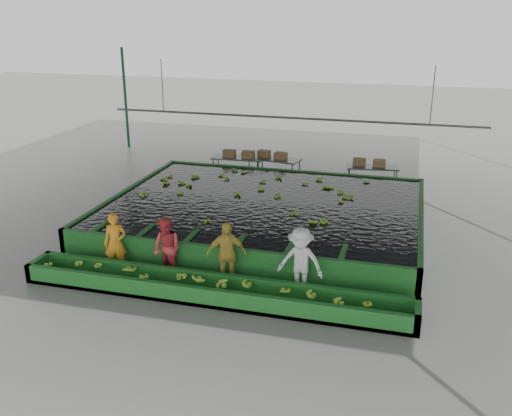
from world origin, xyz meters
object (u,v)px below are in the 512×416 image
(packing_table_mid, at_px, (274,170))
(box_stack_left, at_px, (239,157))
(box_stack_mid, at_px, (272,158))
(worker_b, at_px, (167,249))
(flotation_tank, at_px, (264,214))
(box_stack_right, at_px, (369,166))
(worker_c, at_px, (226,254))
(sorting_trough, at_px, (212,290))
(packing_table_left, at_px, (238,168))
(worker_a, at_px, (115,243))
(packing_table_right, at_px, (372,178))
(worker_d, at_px, (300,262))

(packing_table_mid, bearing_deg, box_stack_left, -171.19)
(box_stack_mid, bearing_deg, worker_b, -92.95)
(flotation_tank, distance_m, packing_table_mid, 5.29)
(box_stack_right, bearing_deg, worker_c, -106.16)
(sorting_trough, bearing_deg, packing_table_left, 103.66)
(worker_a, bearing_deg, box_stack_mid, 59.58)
(sorting_trough, xyz_separation_m, worker_a, (-3.03, 0.80, 0.58))
(worker_c, height_order, box_stack_right, worker_c)
(packing_table_left, bearing_deg, packing_table_mid, 6.62)
(worker_c, bearing_deg, box_stack_right, 51.28)
(packing_table_right, bearing_deg, box_stack_right, 155.21)
(packing_table_left, relative_size, packing_table_mid, 0.99)
(flotation_tank, xyz_separation_m, packing_table_mid, (-0.94, 5.20, 0.04))
(worker_b, distance_m, packing_table_mid, 9.53)
(worker_b, bearing_deg, packing_table_mid, 108.57)
(worker_b, xyz_separation_m, packing_table_left, (-0.94, 9.33, -0.36))
(flotation_tank, relative_size, box_stack_right, 7.88)
(flotation_tank, relative_size, worker_a, 6.00)
(packing_table_left, bearing_deg, box_stack_left, -40.83)
(packing_table_left, bearing_deg, worker_c, -74.48)
(worker_c, height_order, packing_table_mid, worker_c)
(worker_b, bearing_deg, packing_table_right, 86.40)
(worker_b, bearing_deg, box_stack_right, 87.26)
(box_stack_left, bearing_deg, packing_table_mid, 8.81)
(worker_b, height_order, box_stack_left, worker_b)
(worker_c, relative_size, box_stack_left, 1.34)
(sorting_trough, distance_m, worker_d, 2.30)
(worker_c, xyz_separation_m, packing_table_right, (2.92, 9.53, -0.42))
(flotation_tank, distance_m, packing_table_left, 5.60)
(packing_table_left, xyz_separation_m, packing_table_mid, (1.52, 0.18, 0.01))
(sorting_trough, distance_m, packing_table_mid, 10.35)
(worker_d, bearing_deg, sorting_trough, -153.52)
(worker_d, bearing_deg, box_stack_mid, 113.26)
(worker_b, relative_size, box_stack_right, 1.33)
(worker_b, relative_size, packing_table_right, 0.84)
(flotation_tank, xyz_separation_m, box_stack_right, (2.91, 5.29, 0.47))
(worker_b, bearing_deg, flotation_tank, 92.55)
(worker_d, height_order, packing_table_right, worker_d)
(worker_b, xyz_separation_m, worker_d, (3.58, 0.00, 0.05))
(flotation_tank, distance_m, box_stack_right, 6.06)
(sorting_trough, bearing_deg, worker_c, 80.85)
(packing_table_left, height_order, box_stack_mid, box_stack_mid)
(box_stack_right, bearing_deg, sorting_trough, -105.64)
(flotation_tank, relative_size, box_stack_left, 7.60)
(packing_table_left, bearing_deg, packing_table_right, 2.07)
(packing_table_mid, bearing_deg, sorting_trough, -84.77)
(sorting_trough, distance_m, worker_a, 3.19)
(worker_b, relative_size, worker_d, 0.94)
(worker_a, height_order, box_stack_right, worker_a)
(packing_table_mid, height_order, packing_table_right, packing_table_mid)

